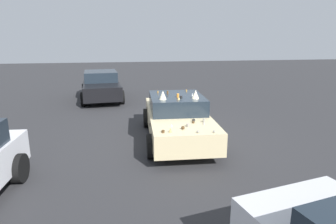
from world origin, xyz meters
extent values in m
plane|color=#2D2D30|center=(0.00, 0.00, 0.00)|extent=(60.00, 60.00, 0.00)
cube|color=beige|center=(0.00, 0.00, 0.59)|extent=(4.58, 2.00, 0.61)
cube|color=#1E2833|center=(0.21, -0.01, 1.13)|extent=(2.04, 1.73, 0.48)
cylinder|color=black|center=(-1.44, -0.84, 0.33)|extent=(0.68, 0.25, 0.67)
cylinder|color=black|center=(-1.35, 0.98, 0.33)|extent=(0.68, 0.25, 0.67)
cylinder|color=black|center=(1.35, -0.98, 0.33)|extent=(0.68, 0.25, 0.67)
cylinder|color=black|center=(1.44, 0.84, 0.33)|extent=(0.68, 0.25, 0.67)
ellipsoid|color=black|center=(1.91, 0.80, 0.44)|extent=(0.16, 0.03, 0.16)
ellipsoid|color=black|center=(1.69, 0.81, 0.41)|extent=(0.15, 0.03, 0.14)
ellipsoid|color=black|center=(1.74, -0.98, 0.46)|extent=(0.18, 0.03, 0.11)
ellipsoid|color=black|center=(-0.79, -0.86, 0.56)|extent=(0.18, 0.03, 0.10)
ellipsoid|color=black|center=(-0.67, -0.86, 0.60)|extent=(0.12, 0.03, 0.15)
ellipsoid|color=black|center=(1.43, 0.83, 0.69)|extent=(0.15, 0.03, 0.09)
ellipsoid|color=black|center=(-0.58, 0.93, 0.69)|extent=(0.15, 0.03, 0.11)
sphere|color=gray|center=(-2.07, -0.10, 0.92)|extent=(0.06, 0.06, 0.06)
cylinder|color=#51381E|center=(-1.92, 0.74, 0.92)|extent=(0.11, 0.11, 0.06)
sphere|color=black|center=(-1.14, -0.23, 0.93)|extent=(0.09, 0.09, 0.09)
cone|color=tan|center=(-1.94, 0.56, 0.95)|extent=(0.09, 0.09, 0.12)
cylinder|color=gray|center=(-1.55, 0.03, 0.93)|extent=(0.11, 0.11, 0.08)
sphere|color=gray|center=(-2.13, -0.49, 0.92)|extent=(0.06, 0.06, 0.06)
sphere|color=#51381E|center=(-1.74, 0.20, 0.93)|extent=(0.09, 0.09, 0.09)
cone|color=silver|center=(-1.44, 0.45, 0.92)|extent=(0.09, 0.09, 0.06)
cone|color=gray|center=(-1.40, -0.44, 0.93)|extent=(0.09, 0.09, 0.08)
cylinder|color=gray|center=(-1.23, -0.49, 0.94)|extent=(0.09, 0.09, 0.09)
sphere|color=#51381E|center=(-1.27, -0.18, 0.93)|extent=(0.07, 0.07, 0.07)
cone|color=silver|center=(0.05, -0.48, 1.42)|extent=(0.05, 0.05, 0.10)
cylinder|color=#51381E|center=(0.47, 0.24, 1.43)|extent=(0.07, 0.07, 0.11)
cone|color=tan|center=(-0.39, 0.04, 1.41)|extent=(0.10, 0.10, 0.08)
cylinder|color=black|center=(0.03, -0.02, 1.40)|extent=(0.07, 0.07, 0.06)
cylinder|color=black|center=(-0.24, -0.06, 1.41)|extent=(0.09, 0.09, 0.08)
cylinder|color=orange|center=(-0.11, 0.02, 1.43)|extent=(0.10, 0.10, 0.12)
cylinder|color=#A87A38|center=(0.82, -0.47, 1.40)|extent=(0.06, 0.06, 0.06)
cylinder|color=#A87A38|center=(0.72, 0.52, 1.41)|extent=(0.05, 0.05, 0.07)
cone|color=beige|center=(-0.36, -0.47, 1.50)|extent=(0.22, 0.22, 0.26)
cone|color=beige|center=(-0.31, 0.51, 1.50)|extent=(0.22, 0.22, 0.26)
cylinder|color=black|center=(-2.18, 4.02, 0.33)|extent=(0.67, 0.26, 0.65)
cube|color=black|center=(6.54, 2.71, 0.61)|extent=(4.36, 2.13, 0.66)
cube|color=#1E2833|center=(6.81, 2.73, 1.20)|extent=(2.01, 1.78, 0.50)
cylinder|color=black|center=(5.31, 1.69, 0.33)|extent=(0.68, 0.28, 0.67)
cylinder|color=black|center=(5.15, 3.49, 0.33)|extent=(0.68, 0.28, 0.67)
cylinder|color=black|center=(7.92, 1.93, 0.33)|extent=(0.68, 0.28, 0.67)
cylinder|color=black|center=(7.76, 3.72, 0.33)|extent=(0.68, 0.28, 0.67)
camera|label=1|loc=(-8.50, 1.71, 3.15)|focal=30.73mm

